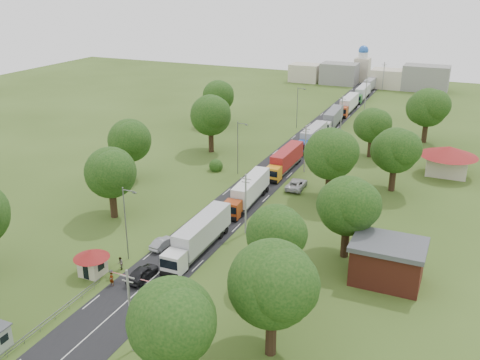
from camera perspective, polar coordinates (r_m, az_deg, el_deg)
The scene contains 46 objects.
ground at distance 84.64m, azimuth -0.97°, elevation -3.06°, with size 260.00×260.00×0.00m, color #354B19.
road at distance 101.84m, azimuth 3.73°, elevation 1.13°, with size 8.00×200.00×0.04m, color black.
boom_barrier at distance 65.63m, azimuth -11.37°, elevation -10.23°, with size 9.22×0.35×1.18m.
guard_booth at distance 68.21m, azimuth -15.53°, elevation -8.11°, with size 4.40×4.40×3.45m.
guard_rail at distance 61.83m, azimuth -19.59°, elevation -14.26°, with size 0.10×17.00×1.70m, color slate, non-canonical shape.
info_sign at distance 113.12m, azimuth 8.89°, elevation 4.55°, with size 0.12×3.10×4.10m.
pole_0 at distance 53.35m, azimuth -11.65°, elevation -13.40°, with size 1.60×0.24×9.00m.
pole_1 at distance 74.85m, azimuth 0.61°, elevation -2.46°, with size 1.60×0.24×9.00m.
pole_2 at distance 99.63m, azimuth 6.97°, elevation 3.41°, with size 1.60×0.24×9.00m.
pole_3 at distance 125.77m, azimuth 10.77°, elevation 6.88°, with size 1.60×0.24×9.00m.
pole_4 at distance 152.57m, azimuth 13.28°, elevation 9.13°, with size 1.60×0.24×9.00m.
pole_5 at distance 179.74m, azimuth 15.06°, elevation 10.69°, with size 1.60×0.24×9.00m.
lamp_0 at distance 69.14m, azimuth -12.03°, elevation -4.23°, with size 2.03×0.22×10.00m.
lamp_1 at distance 97.57m, azimuth -0.17°, elevation 3.72°, with size 2.03×0.22×10.00m.
lamp_2 at distance 129.27m, azimuth 6.19°, elevation 7.90°, with size 2.03×0.22×10.00m.
tree_0 at distance 46.93m, azimuth -7.20°, elevation -14.62°, with size 8.80×8.80×11.07m.
tree_1 at distance 50.43m, azimuth 3.51°, elevation -10.87°, with size 9.60×9.60×12.05m.
tree_2 at distance 62.07m, azimuth 3.89°, elevation -5.73°, with size 8.00×8.00×10.10m.
tree_3 at distance 69.15m, azimuth 11.45°, elevation -2.65°, with size 8.80×8.80×11.07m.
tree_4 at distance 86.85m, azimuth 9.66°, elevation 2.82°, with size 9.60×9.60×12.05m.
tree_5 at distance 93.03m, azimuth 16.26°, elevation 3.08°, with size 8.80×8.80×11.07m.
tree_6 at distance 110.34m, azimuth 13.93°, elevation 5.70°, with size 8.00×8.00×10.10m.
tree_7 at distance 123.56m, azimuth 19.41°, elevation 7.33°, with size 9.60×9.60×12.05m.
tree_10 at distance 81.44m, azimuth -13.59°, elevation 0.82°, with size 8.80×8.80×11.07m.
tree_11 at distance 96.86m, azimuth -11.65°, elevation 4.19°, with size 8.80×8.80×11.07m.
tree_12 at distance 110.22m, azimuth -3.12°, elevation 6.95°, with size 9.60×9.60×12.05m.
tree_13 at distance 131.28m, azimuth -2.31°, elevation 8.95°, with size 8.80×8.80×11.07m.
house_brick at distance 66.61m, azimuth 15.44°, elevation -8.37°, with size 8.60×6.60×5.20m.
house_cream at distance 104.85m, azimuth 21.33°, elevation 2.39°, with size 10.08×10.08×5.80m.
distant_town at distance 185.58m, azimuth 13.80°, elevation 10.73°, with size 52.00×8.00×8.00m.
church at distance 193.89m, azimuth 12.91°, elevation 11.79°, with size 5.00×5.00×12.30m.
truck_0 at distance 71.31m, azimuth -4.39°, elevation -5.93°, with size 2.73×15.38×4.26m.
truck_1 at distance 85.62m, azimuth 0.92°, elevation -1.21°, with size 3.07×14.59×4.03m.
truck_2 at distance 100.56m, azimuth 4.85°, elevation 2.14°, with size 2.65×14.65×4.06m.
truck_3 at distance 116.29m, azimuth 7.74°, elevation 4.62°, with size 2.70×14.63×4.05m.
truck_4 at distance 132.13m, azimuth 9.81°, elevation 6.49°, with size 3.05×14.82×4.10m.
truck_5 at distance 147.83m, azimuth 11.48°, elevation 7.92°, with size 2.69×15.04×4.17m.
truck_6 at distance 164.43m, azimuth 12.88°, elevation 9.05°, with size 2.57×14.04×3.89m.
truck_7 at distance 178.65m, azimuth 13.72°, elevation 9.88°, with size 2.71×13.64×3.77m.
car_lane_front at distance 66.52m, azimuth -10.37°, elevation -9.75°, with size 1.98×4.93×1.68m, color black.
car_lane_mid at distance 73.30m, azimuth -8.25°, elevation -6.68°, with size 1.48×4.23×1.39m, color gray.
car_lane_rear at distance 77.00m, azimuth -5.22°, elevation -5.14°, with size 1.90×4.68×1.36m, color black.
car_verge_near at distance 92.59m, azimuth 6.05°, elevation -0.46°, with size 2.76×5.99×1.66m, color #BABABA.
car_verge_far at distance 105.24m, azimuth 9.06°, elevation 2.03°, with size 1.87×4.66×1.59m, color #5A5C61.
pedestrian_near at distance 65.96m, azimuth -13.53°, elevation -10.28°, with size 0.63×0.41×1.72m, color gray.
pedestrian_booth at distance 69.09m, azimuth -12.64°, elevation -8.69°, with size 0.81×0.63×1.67m, color gray.
Camera 1 is at (32.44, -70.22, 34.36)m, focal length 40.00 mm.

